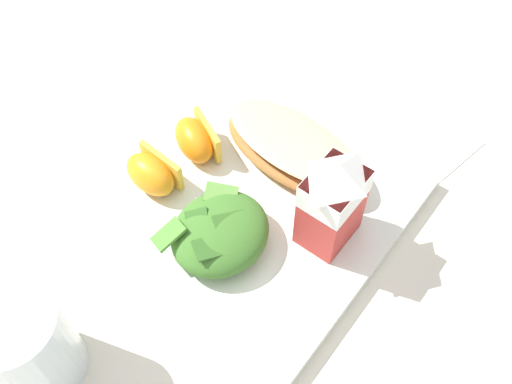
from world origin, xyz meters
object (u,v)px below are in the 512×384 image
(paper_napkin, at_px, (417,139))
(metal_fork, at_px, (121,134))
(orange_wedge_middle, at_px, (152,173))
(green_salad_pile, at_px, (220,233))
(orange_wedge_front, at_px, (196,139))
(white_plate, at_px, (256,202))
(milk_carton, at_px, (333,199))
(drinking_clear_cup, at_px, (27,346))
(cheesy_pizza_bread, at_px, (294,150))

(paper_napkin, distance_m, metal_fork, 0.34)
(orange_wedge_middle, bearing_deg, green_salad_pile, 83.24)
(orange_wedge_middle, bearing_deg, metal_fork, -111.65)
(orange_wedge_front, relative_size, paper_napkin, 0.63)
(white_plate, xyz_separation_m, milk_carton, (-0.01, 0.08, 0.07))
(orange_wedge_front, distance_m, metal_fork, 0.10)
(white_plate, height_order, paper_napkin, white_plate)
(milk_carton, bearing_deg, drinking_clear_cup, -25.79)
(white_plate, relative_size, orange_wedge_front, 4.02)
(green_salad_pile, bearing_deg, orange_wedge_front, -127.88)
(green_salad_pile, xyz_separation_m, milk_carton, (-0.07, 0.08, 0.04))
(orange_wedge_front, distance_m, orange_wedge_middle, 0.06)
(white_plate, height_order, green_salad_pile, green_salad_pile)
(white_plate, bearing_deg, paper_napkin, 153.93)
(cheesy_pizza_bread, distance_m, orange_wedge_middle, 0.15)
(paper_napkin, xyz_separation_m, metal_fork, (0.20, -0.27, 0.00))
(cheesy_pizza_bread, relative_size, drinking_clear_cup, 1.75)
(green_salad_pile, distance_m, orange_wedge_front, 0.12)
(orange_wedge_front, xyz_separation_m, drinking_clear_cup, (0.26, 0.05, 0.01))
(cheesy_pizza_bread, xyz_separation_m, orange_wedge_middle, (0.12, -0.10, 0.00))
(drinking_clear_cup, bearing_deg, orange_wedge_middle, -165.52)
(white_plate, distance_m, cheesy_pizza_bread, 0.07)
(white_plate, distance_m, metal_fork, 0.18)
(drinking_clear_cup, bearing_deg, cheesy_pizza_bread, 171.67)
(milk_carton, height_order, drinking_clear_cup, milk_carton)
(green_salad_pile, height_order, orange_wedge_middle, green_salad_pile)
(orange_wedge_middle, relative_size, drinking_clear_cup, 0.62)
(paper_napkin, relative_size, metal_fork, 0.59)
(milk_carton, height_order, orange_wedge_middle, milk_carton)
(drinking_clear_cup, bearing_deg, metal_fork, -149.13)
(orange_wedge_middle, height_order, paper_napkin, orange_wedge_middle)
(orange_wedge_front, bearing_deg, white_plate, 83.84)
(white_plate, distance_m, milk_carton, 0.11)
(paper_napkin, bearing_deg, milk_carton, -2.97)
(green_salad_pile, relative_size, milk_carton, 0.95)
(green_salad_pile, bearing_deg, paper_napkin, 161.30)
(cheesy_pizza_bread, xyz_separation_m, orange_wedge_front, (0.05, -0.09, 0.00))
(white_plate, relative_size, cheesy_pizza_bread, 1.60)
(metal_fork, bearing_deg, orange_wedge_middle, 68.35)
(metal_fork, bearing_deg, green_salad_pile, 76.05)
(milk_carton, relative_size, metal_fork, 0.59)
(metal_fork, distance_m, drinking_clear_cup, 0.28)
(orange_wedge_front, height_order, metal_fork, orange_wedge_front)
(orange_wedge_middle, height_order, drinking_clear_cup, drinking_clear_cup)
(white_plate, xyz_separation_m, paper_napkin, (-0.19, 0.09, -0.01))
(milk_carton, distance_m, orange_wedge_middle, 0.19)
(white_plate, distance_m, paper_napkin, 0.21)
(paper_napkin, bearing_deg, orange_wedge_middle, -37.92)
(green_salad_pile, height_order, paper_napkin, green_salad_pile)
(orange_wedge_middle, bearing_deg, paper_napkin, 142.08)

